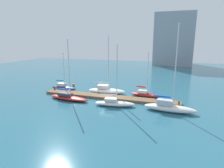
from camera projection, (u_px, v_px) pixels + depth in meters
ground_plane at (108, 98)px, 30.99m from camera, size 120.00×120.00×0.00m
dock_pier at (108, 97)px, 30.95m from camera, size 22.94×2.05×0.40m
dock_piling_near_end at (55, 89)px, 35.11m from camera, size 0.28×0.28×1.02m
dock_piling_far_end at (179, 104)px, 26.65m from camera, size 0.28×0.28×1.02m
sailboat_0 at (63, 87)px, 36.27m from camera, size 5.40×2.03×7.19m
sailboat_1 at (68, 97)px, 30.15m from camera, size 7.23×2.56×9.61m
sailboat_2 at (106, 90)px, 33.76m from camera, size 6.95×2.91×10.18m
sailboat_3 at (114, 103)px, 27.25m from camera, size 6.12×2.66×8.84m
sailboat_4 at (145, 94)px, 31.84m from camera, size 5.24×2.11×7.56m
sailboat_5 at (169, 107)px, 25.05m from camera, size 6.93×2.13×11.48m
mooring_buoy_orange at (74, 85)px, 39.28m from camera, size 0.59×0.59×0.59m
harbor_building_distant at (173, 40)px, 73.52m from camera, size 14.35×12.91×19.62m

